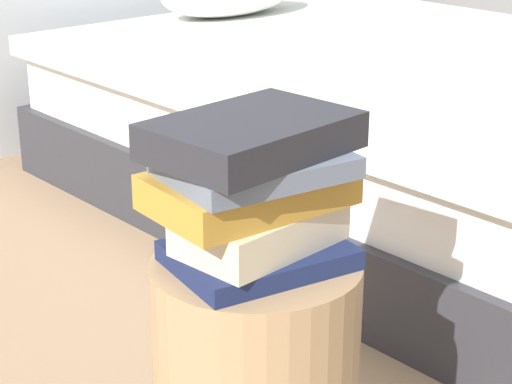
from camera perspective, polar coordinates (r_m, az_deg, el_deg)
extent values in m
cube|color=#2D2D33|center=(2.88, 8.73, 1.76)|extent=(1.59, 2.07, 0.22)
cube|color=white|center=(2.82, 8.95, 5.61)|extent=(1.53, 1.99, 0.18)
cube|color=silver|center=(2.79, 9.09, 7.98)|extent=(1.62, 2.03, 0.06)
cube|color=#19234C|center=(1.40, 0.29, -3.86)|extent=(0.28, 0.23, 0.03)
cube|color=beige|center=(1.37, 0.16, -2.22)|extent=(0.25, 0.18, 0.06)
cube|color=#B7842D|center=(1.36, -0.46, 0.18)|extent=(0.29, 0.20, 0.05)
cube|color=slate|center=(1.33, -0.04, 1.65)|extent=(0.27, 0.22, 0.03)
cube|color=#28282D|center=(1.33, -0.38, 3.54)|extent=(0.31, 0.23, 0.05)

